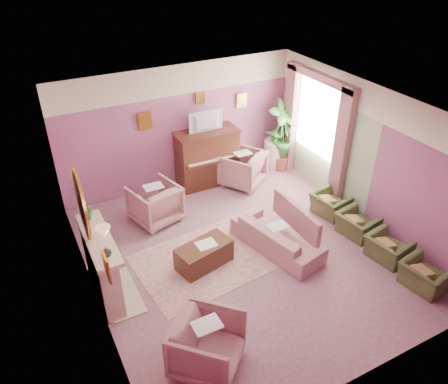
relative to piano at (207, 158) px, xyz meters
name	(u,v)px	position (x,y,z in m)	size (l,w,h in m)	color
floor	(245,253)	(-0.50, -2.68, -0.65)	(5.50, 6.00, 0.01)	#875B67
ceiling	(250,113)	(-0.50, -2.68, 2.15)	(5.50, 6.00, 0.01)	white
wall_back	(180,127)	(-0.50, 0.32, 0.75)	(5.50, 0.02, 2.80)	#7C4E79
wall_front	(373,306)	(-0.50, -5.68, 0.75)	(5.50, 0.02, 2.80)	#7C4E79
wall_left	(86,235)	(-3.25, -2.68, 0.75)	(0.02, 6.00, 2.80)	#7C4E79
wall_right	(369,156)	(2.25, -2.68, 0.75)	(0.02, 6.00, 2.80)	#7C4E79
picture_rail_band	(177,80)	(-0.50, 0.31, 1.82)	(5.50, 0.01, 0.65)	#ECE3C3
stripe_panel	(324,145)	(2.23, -1.38, 0.42)	(0.01, 3.00, 2.15)	#AAC093
fireplace_surround	(102,267)	(-3.09, -2.48, -0.10)	(0.30, 1.40, 1.10)	beige
fireplace_inset	(109,272)	(-2.99, -2.48, -0.25)	(0.18, 0.72, 0.68)	black
fire_ember	(113,280)	(-2.95, -2.48, -0.43)	(0.06, 0.54, 0.10)	orange
mantel_shelf	(98,239)	(-3.06, -2.48, 0.47)	(0.40, 1.55, 0.07)	beige
hearth	(118,288)	(-2.89, -2.48, -0.64)	(0.55, 1.50, 0.02)	beige
mirror_frame	(81,205)	(-3.20, -2.48, 1.15)	(0.04, 0.72, 1.20)	#B07E2B
mirror_glass	(83,205)	(-3.17, -2.48, 1.15)	(0.01, 0.60, 1.06)	white
sconce_shade	(103,232)	(-3.12, -3.53, 1.33)	(0.20, 0.20, 0.16)	tan
piano	(207,158)	(0.00, 0.00, 0.00)	(1.40, 0.60, 1.30)	#452115
piano_keyshelf	(214,162)	(0.00, -0.35, 0.07)	(1.30, 0.12, 0.06)	#452115
piano_keys	(214,160)	(0.00, -0.35, 0.11)	(1.20, 0.08, 0.02)	beige
piano_top	(206,132)	(0.00, 0.00, 0.66)	(1.45, 0.65, 0.04)	#452115
television	(207,121)	(0.00, -0.05, 0.95)	(0.80, 0.12, 0.48)	black
print_back_left	(145,121)	(-1.30, 0.28, 1.07)	(0.30, 0.03, 0.38)	#B07E2B
print_back_right	(242,100)	(1.05, 0.28, 1.13)	(0.26, 0.03, 0.34)	#B07E2B
print_back_mid	(200,98)	(0.00, 0.28, 1.35)	(0.22, 0.03, 0.26)	#B07E2B
print_left_wall	(106,267)	(-3.21, -3.88, 1.07)	(0.03, 0.28, 0.36)	#B07E2B
window_blind	(319,115)	(2.20, -1.13, 1.05)	(0.03, 1.40, 1.80)	silver
curtain_left	(341,149)	(2.12, -2.05, 0.65)	(0.16, 0.34, 2.60)	#905860
curtain_right	(290,119)	(2.12, -0.21, 0.65)	(0.16, 0.34, 2.60)	#905860
pelmet	(321,77)	(2.12, -1.13, 1.91)	(0.16, 2.20, 0.16)	#905860
mantel_plant	(89,212)	(-3.05, -1.93, 0.64)	(0.16, 0.16, 0.28)	#307A2C
mantel_vase	(106,252)	(-3.05, -2.98, 0.58)	(0.16, 0.16, 0.16)	#ECE3C3
area_rug	(207,260)	(-1.24, -2.53, -0.64)	(2.50, 1.80, 0.01)	tan
coffee_table	(204,255)	(-1.33, -2.62, -0.43)	(1.00, 0.50, 0.45)	#442316
table_paper	(206,244)	(-1.28, -2.62, -0.20)	(0.35, 0.28, 0.01)	white
sofa	(277,233)	(0.09, -2.83, -0.28)	(0.62, 1.85, 0.75)	#AD787A
sofa_throw	(296,217)	(0.49, -2.83, -0.05)	(0.09, 1.40, 0.51)	#905860
floral_armchair_left	(155,201)	(-1.61, -0.89, -0.19)	(0.88, 0.88, 0.92)	#AD787A
floral_armchair_right	(243,167)	(0.70, -0.44, -0.19)	(0.88, 0.88, 0.92)	#AD787A
floral_armchair_front	(207,343)	(-2.18, -4.54, -0.19)	(0.88, 0.88, 0.92)	#AD787A
olive_chair_a	(425,273)	(1.73, -4.84, -0.33)	(0.51, 0.73, 0.63)	#424C28
olive_chair_b	(389,245)	(1.73, -4.02, -0.33)	(0.51, 0.73, 0.63)	#424C28
olive_chair_c	(357,222)	(1.73, -3.20, -0.33)	(0.51, 0.73, 0.63)	#424C28
olive_chair_d	(330,201)	(1.73, -2.38, -0.33)	(0.51, 0.73, 0.63)	#424C28
side_table	(274,154)	(1.84, -0.04, -0.30)	(0.52, 0.52, 0.70)	white
side_plant_big	(275,135)	(1.84, -0.04, 0.22)	(0.30, 0.30, 0.34)	#307A2C
side_plant_small	(282,136)	(1.96, -0.14, 0.19)	(0.16, 0.16, 0.28)	#307A2C
palm_pot	(280,163)	(1.91, -0.22, -0.48)	(0.34, 0.34, 0.34)	#994035
palm_plant	(282,130)	(1.91, -0.22, 0.41)	(0.76, 0.76, 1.44)	#307A2C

